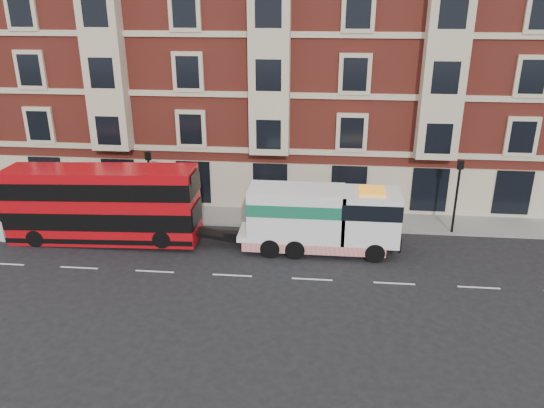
{
  "coord_description": "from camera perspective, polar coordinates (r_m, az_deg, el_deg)",
  "views": [
    {
      "loc": [
        4.33,
        -23.11,
        12.99
      ],
      "look_at": [
        1.6,
        4.0,
        2.36
      ],
      "focal_mm": 35.0,
      "sensor_mm": 36.0,
      "label": 1
    }
  ],
  "objects": [
    {
      "name": "lamp_post_west",
      "position": [
        32.75,
        -12.97,
        2.4
      ],
      "size": [
        0.35,
        0.15,
        4.35
      ],
      "color": "black",
      "rests_on": "sidewalk"
    },
    {
      "name": "sidewalk",
      "position": [
        33.51,
        -2.13,
        -1.37
      ],
      "size": [
        90.0,
        3.0,
        0.15
      ],
      "primitive_type": "cube",
      "color": "slate",
      "rests_on": "ground"
    },
    {
      "name": "tow_truck",
      "position": [
        28.64,
        5.06,
        -1.57
      ],
      "size": [
        8.57,
        2.53,
        3.57
      ],
      "color": "white",
      "rests_on": "ground"
    },
    {
      "name": "pedestrian",
      "position": [
        34.54,
        -14.67,
        0.37
      ],
      "size": [
        0.77,
        0.64,
        1.8
      ],
      "primitive_type": "imported",
      "rotation": [
        0.0,
        0.0,
        -0.38
      ],
      "color": "black",
      "rests_on": "sidewalk"
    },
    {
      "name": "double_decker_bus",
      "position": [
        30.98,
        -17.8,
        0.06
      ],
      "size": [
        10.7,
        2.46,
        4.33
      ],
      "color": "#B70A10",
      "rests_on": "ground"
    },
    {
      "name": "ground",
      "position": [
        26.86,
        -4.3,
        -7.66
      ],
      "size": [
        120.0,
        120.0,
        0.0
      ],
      "primitive_type": "plane",
      "color": "black",
      "rests_on": "ground"
    },
    {
      "name": "victorian_terrace",
      "position": [
        38.42,
        0.01,
        16.95
      ],
      "size": [
        45.0,
        12.0,
        20.4
      ],
      "color": "maroon",
      "rests_on": "ground"
    },
    {
      "name": "lamp_post_east",
      "position": [
        32.0,
        19.28,
        1.28
      ],
      "size": [
        0.35,
        0.15,
        4.35
      ],
      "color": "black",
      "rests_on": "sidewalk"
    }
  ]
}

